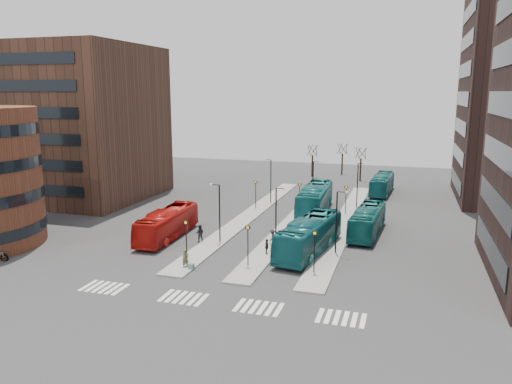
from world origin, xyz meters
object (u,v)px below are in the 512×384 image
(teal_bus_a, at_px, (309,236))
(teal_bus_d, at_px, (382,184))
(traveller, at_px, (186,259))
(commuter_b, at_px, (267,247))
(teal_bus_b, at_px, (315,199))
(commuter_c, at_px, (272,237))
(red_bus, at_px, (167,224))
(bicycle_far, at_px, (3,254))
(suitcase, at_px, (191,267))
(commuter_a, at_px, (200,233))
(teal_bus_c, at_px, (367,221))

(teal_bus_a, relative_size, teal_bus_d, 1.14)
(traveller, height_order, commuter_b, traveller)
(teal_bus_b, distance_m, commuter_c, 15.47)
(teal_bus_b, distance_m, commuter_b, 18.47)
(red_bus, relative_size, commuter_c, 6.72)
(red_bus, xyz_separation_m, teal_bus_a, (15.55, -0.53, 0.15))
(commuter_b, xyz_separation_m, bicycle_far, (-23.29, -8.59, -0.30))
(teal_bus_d, height_order, commuter_c, teal_bus_d)
(red_bus, bearing_deg, suitcase, -54.02)
(teal_bus_d, xyz_separation_m, commuter_c, (-9.25, -30.65, -0.67))
(teal_bus_b, relative_size, commuter_a, 6.98)
(red_bus, height_order, bicycle_far, red_bus)
(teal_bus_c, distance_m, teal_bus_d, 23.69)
(teal_bus_c, bearing_deg, suitcase, -126.79)
(commuter_a, height_order, commuter_b, commuter_a)
(commuter_c, bearing_deg, commuter_b, 8.30)
(traveller, relative_size, commuter_b, 1.10)
(teal_bus_a, relative_size, commuter_a, 6.63)
(teal_bus_c, relative_size, commuter_c, 6.56)
(suitcase, bearing_deg, commuter_a, 114.54)
(teal_bus_b, relative_size, traveller, 7.62)
(teal_bus_c, bearing_deg, red_bus, -155.31)
(teal_bus_c, height_order, bicycle_far, teal_bus_c)
(teal_bus_a, xyz_separation_m, teal_bus_b, (-2.49, 16.61, 0.09))
(teal_bus_d, distance_m, bicycle_far, 53.20)
(teal_bus_a, xyz_separation_m, teal_bus_d, (5.20, 31.89, -0.21))
(teal_bus_a, xyz_separation_m, traveller, (-9.70, -7.51, -0.87))
(traveller, bearing_deg, commuter_c, 14.78)
(red_bus, relative_size, commuter_b, 7.24)
(red_bus, xyz_separation_m, teal_bus_d, (20.74, 31.36, -0.06))
(red_bus, relative_size, teal_bus_d, 1.04)
(suitcase, xyz_separation_m, traveller, (-0.70, 0.34, 0.56))
(suitcase, bearing_deg, teal_bus_c, 55.59)
(red_bus, xyz_separation_m, teal_bus_c, (20.45, 7.67, -0.04))
(red_bus, height_order, commuter_c, red_bus)
(teal_bus_c, relative_size, teal_bus_d, 1.02)
(teal_bus_d, bearing_deg, teal_bus_a, -95.28)
(suitcase, relative_size, red_bus, 0.05)
(traveller, relative_size, commuter_c, 1.02)
(suitcase, distance_m, teal_bus_b, 25.36)
(suitcase, relative_size, commuter_b, 0.38)
(suitcase, xyz_separation_m, red_bus, (-6.54, 8.38, 1.28))
(teal_bus_a, height_order, traveller, teal_bus_a)
(bicycle_far, bearing_deg, traveller, -61.99)
(teal_bus_d, height_order, bicycle_far, teal_bus_d)
(teal_bus_c, bearing_deg, commuter_b, -126.94)
(commuter_a, xyz_separation_m, bicycle_far, (-15.47, -10.52, -0.45))
(teal_bus_c, bearing_deg, commuter_a, -149.85)
(teal_bus_c, xyz_separation_m, commuter_c, (-8.96, -6.96, -0.70))
(teal_bus_c, relative_size, bicycle_far, 6.01)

